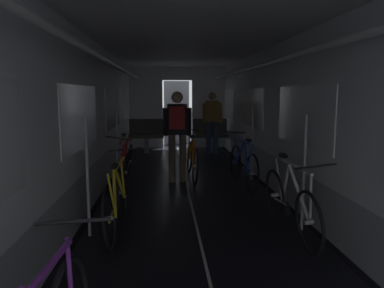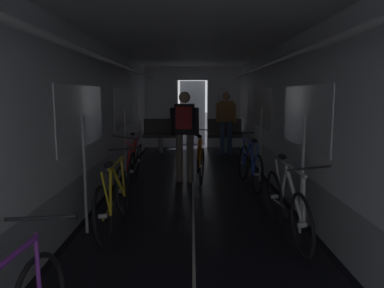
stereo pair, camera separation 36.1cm
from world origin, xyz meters
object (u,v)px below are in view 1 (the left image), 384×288
Objects in this scene: bench_seat_far_left at (146,133)px; bench_seat_far_right at (210,132)px; bicycle_white at (290,203)px; bicycle_orange_in_aisle at (192,159)px; bicycle_yellow at (116,200)px; person_standing_near_bench at (212,119)px; bicycle_red at (127,164)px; bicycle_blue at (243,165)px; person_cyclist_aisle at (177,128)px.

bench_seat_far_left is 1.00× the size of bench_seat_far_right.
bicycle_orange_in_aisle is at bearing 107.91° from bicycle_white.
bench_seat_far_left is 0.58× the size of bicycle_yellow.
person_standing_near_bench is at bearing -89.59° from bench_seat_far_right.
bench_seat_far_right is at bearing 76.71° from bicycle_orange_in_aisle.
bicycle_red reaches higher than bench_seat_far_left.
bicycle_red is 1.00× the size of bicycle_blue.
bicycle_blue is at bearing -35.32° from bicycle_orange_in_aisle.
bicycle_white is at bearing -7.02° from bicycle_yellow.
bicycle_blue is at bearing 91.66° from bicycle_white.
bench_seat_far_right is 3.30m from bicycle_orange_in_aisle.
bicycle_red is at bearing 130.14° from bicycle_white.
bicycle_red reaches higher than bicycle_white.
bicycle_red is 1.00× the size of bicycle_yellow.
bicycle_blue is 1.00× the size of person_cyclist_aisle.
bicycle_orange_in_aisle is 2.99m from person_standing_near_bench.
bench_seat_far_left is 4.28m from bicycle_blue.
person_cyclist_aisle is at bearing 70.95° from bicycle_yellow.
bicycle_blue is 1.37m from person_cyclist_aisle.
person_cyclist_aisle is at bearing -137.88° from bicycle_orange_in_aisle.
bicycle_orange_in_aisle is (-0.87, 0.61, -0.00)m from bicycle_blue.
bicycle_red is at bearing 172.15° from bicycle_blue.
bench_seat_far_left reaches higher than bicycle_yellow.
bicycle_blue is (1.91, -3.82, -0.18)m from bench_seat_far_left.
bench_seat_far_left is at bearing 180.00° from bench_seat_far_right.
bench_seat_far_right is 6.14m from bicycle_yellow.
person_standing_near_bench reaches higher than bicycle_blue.
bench_seat_far_right is 6.10m from bicycle_white.
bicycle_blue is 1.00× the size of person_standing_near_bench.
person_standing_near_bench reaches higher than bicycle_yellow.
bicycle_yellow is 2.86m from bicycle_orange_in_aisle.
person_standing_near_bench is at bearing -11.79° from bench_seat_far_left.
person_standing_near_bench is at bearing 91.71° from bicycle_white.
bench_seat_far_left is 0.58× the size of bicycle_red.
bench_seat_far_right is 0.58× the size of person_cyclist_aisle.
bicycle_red is 3.78m from person_standing_near_bench.
bicycle_white is 1.00× the size of bicycle_yellow.
bicycle_yellow is (-2.04, 0.25, -0.00)m from bicycle_white.
person_standing_near_bench is at bearing 57.84° from bicycle_red.
bench_seat_far_right is 4.06m from bicycle_red.
bench_seat_far_left is 3.58m from person_cyclist_aisle.
bench_seat_far_left is 1.89m from person_standing_near_bench.
bicycle_yellow is 1.00× the size of person_cyclist_aisle.
person_standing_near_bench reaches higher than bench_seat_far_right.
person_standing_near_bench reaches higher than bicycle_white.
bicycle_yellow is 2.58m from person_cyclist_aisle.
bicycle_orange_in_aisle is at bearing -72.02° from bench_seat_far_left.
person_cyclist_aisle is (-1.23, 2.62, 0.63)m from bicycle_white.
bicycle_yellow reaches higher than bicycle_blue.
bicycle_blue is 1.00× the size of bicycle_yellow.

